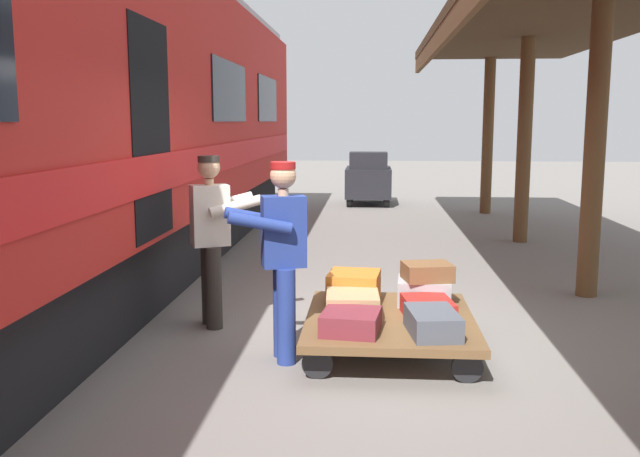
{
  "coord_description": "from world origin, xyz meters",
  "views": [
    {
      "loc": [
        -0.03,
        6.32,
        2.03
      ],
      "look_at": [
        0.4,
        0.62,
        1.15
      ],
      "focal_mm": 38.98,
      "sensor_mm": 36.0,
      "label": 1
    }
  ],
  "objects_px": {
    "suitcase_burgundy_valise": "(351,322)",
    "suitcase_slate_roller": "(433,322)",
    "suitcase_tan_vintage": "(352,305)",
    "suitcase_orange_carryall": "(354,287)",
    "porter_in_overalls": "(281,254)",
    "suitcase_red_plastic": "(428,308)",
    "luggage_cart": "(390,321)",
    "suitcase_gray_aluminum": "(424,291)",
    "porter_by_door": "(212,235)",
    "suitcase_brown_leather": "(427,272)",
    "baggage_tug": "(368,179)"
  },
  "relations": [
    {
      "from": "suitcase_gray_aluminum",
      "to": "baggage_tug",
      "type": "distance_m",
      "value": 10.6
    },
    {
      "from": "suitcase_gray_aluminum",
      "to": "porter_in_overalls",
      "type": "height_order",
      "value": "porter_in_overalls"
    },
    {
      "from": "suitcase_tan_vintage",
      "to": "porter_by_door",
      "type": "bearing_deg",
      "value": -25.31
    },
    {
      "from": "suitcase_tan_vintage",
      "to": "suitcase_slate_roller",
      "type": "xyz_separation_m",
      "value": [
        -0.67,
        0.49,
        -0.01
      ]
    },
    {
      "from": "suitcase_slate_roller",
      "to": "porter_in_overalls",
      "type": "bearing_deg",
      "value": -8.71
    },
    {
      "from": "luggage_cart",
      "to": "suitcase_burgundy_valise",
      "type": "xyz_separation_m",
      "value": [
        0.33,
        0.49,
        0.13
      ]
    },
    {
      "from": "luggage_cart",
      "to": "suitcase_burgundy_valise",
      "type": "relative_size",
      "value": 3.74
    },
    {
      "from": "suitcase_burgundy_valise",
      "to": "suitcase_slate_roller",
      "type": "distance_m",
      "value": 0.67
    },
    {
      "from": "suitcase_orange_carryall",
      "to": "suitcase_slate_roller",
      "type": "bearing_deg",
      "value": 124.38
    },
    {
      "from": "suitcase_orange_carryall",
      "to": "porter_by_door",
      "type": "bearing_deg",
      "value": -7.25
    },
    {
      "from": "suitcase_orange_carryall",
      "to": "suitcase_brown_leather",
      "type": "xyz_separation_m",
      "value": [
        -0.69,
        0.03,
        0.17
      ]
    },
    {
      "from": "suitcase_brown_leather",
      "to": "suitcase_burgundy_valise",
      "type": "bearing_deg",
      "value": 53.65
    },
    {
      "from": "suitcase_tan_vintage",
      "to": "suitcase_brown_leather",
      "type": "xyz_separation_m",
      "value": [
        -0.69,
        -0.45,
        0.21
      ]
    },
    {
      "from": "porter_in_overalls",
      "to": "porter_by_door",
      "type": "xyz_separation_m",
      "value": [
        0.81,
        -0.96,
        0.0
      ]
    },
    {
      "from": "luggage_cart",
      "to": "porter_by_door",
      "type": "distance_m",
      "value": 1.97
    },
    {
      "from": "suitcase_tan_vintage",
      "to": "porter_by_door",
      "type": "height_order",
      "value": "porter_by_door"
    },
    {
      "from": "suitcase_burgundy_valise",
      "to": "porter_in_overalls",
      "type": "bearing_deg",
      "value": -18.0
    },
    {
      "from": "suitcase_red_plastic",
      "to": "suitcase_orange_carryall",
      "type": "bearing_deg",
      "value": -36.16
    },
    {
      "from": "porter_in_overalls",
      "to": "porter_by_door",
      "type": "distance_m",
      "value": 1.26
    },
    {
      "from": "suitcase_orange_carryall",
      "to": "porter_in_overalls",
      "type": "xyz_separation_m",
      "value": [
        0.59,
        0.78,
        0.46
      ]
    },
    {
      "from": "baggage_tug",
      "to": "suitcase_burgundy_valise",
      "type": "bearing_deg",
      "value": 89.63
    },
    {
      "from": "luggage_cart",
      "to": "suitcase_tan_vintage",
      "type": "relative_size",
      "value": 3.56
    },
    {
      "from": "luggage_cart",
      "to": "porter_by_door",
      "type": "bearing_deg",
      "value": -20.93
    },
    {
      "from": "suitcase_tan_vintage",
      "to": "suitcase_orange_carryall",
      "type": "relative_size",
      "value": 1.02
    },
    {
      "from": "suitcase_slate_roller",
      "to": "porter_in_overalls",
      "type": "relative_size",
      "value": 0.35
    },
    {
      "from": "suitcase_red_plastic",
      "to": "suitcase_gray_aluminum",
      "type": "height_order",
      "value": "suitcase_gray_aluminum"
    },
    {
      "from": "suitcase_orange_carryall",
      "to": "baggage_tug",
      "type": "relative_size",
      "value": 0.29
    },
    {
      "from": "suitcase_red_plastic",
      "to": "porter_by_door",
      "type": "distance_m",
      "value": 2.24
    },
    {
      "from": "luggage_cart",
      "to": "suitcase_orange_carryall",
      "type": "bearing_deg",
      "value": -55.62
    },
    {
      "from": "suitcase_orange_carryall",
      "to": "suitcase_brown_leather",
      "type": "bearing_deg",
      "value": 177.17
    },
    {
      "from": "suitcase_brown_leather",
      "to": "porter_by_door",
      "type": "xyz_separation_m",
      "value": [
        2.1,
        -0.21,
        0.29
      ]
    },
    {
      "from": "suitcase_tan_vintage",
      "to": "suitcase_orange_carryall",
      "type": "distance_m",
      "value": 0.49
    },
    {
      "from": "suitcase_orange_carryall",
      "to": "porter_in_overalls",
      "type": "height_order",
      "value": "porter_in_overalls"
    },
    {
      "from": "suitcase_burgundy_valise",
      "to": "suitcase_slate_roller",
      "type": "relative_size",
      "value": 0.8
    },
    {
      "from": "luggage_cart",
      "to": "porter_in_overalls",
      "type": "xyz_separation_m",
      "value": [
        0.93,
        0.29,
        0.65
      ]
    },
    {
      "from": "luggage_cart",
      "to": "porter_in_overalls",
      "type": "distance_m",
      "value": 1.17
    },
    {
      "from": "suitcase_red_plastic",
      "to": "suitcase_slate_roller",
      "type": "xyz_separation_m",
      "value": [
        0.0,
        0.49,
        0.01
      ]
    },
    {
      "from": "suitcase_gray_aluminum",
      "to": "porter_by_door",
      "type": "relative_size",
      "value": 0.29
    },
    {
      "from": "suitcase_tan_vintage",
      "to": "suitcase_red_plastic",
      "type": "bearing_deg",
      "value": 180.0
    },
    {
      "from": "luggage_cart",
      "to": "suitcase_brown_leather",
      "type": "xyz_separation_m",
      "value": [
        -0.36,
        -0.45,
        0.36
      ]
    },
    {
      "from": "suitcase_brown_leather",
      "to": "baggage_tug",
      "type": "bearing_deg",
      "value": -86.67
    },
    {
      "from": "baggage_tug",
      "to": "suitcase_red_plastic",
      "type": "bearing_deg",
      "value": 93.06
    },
    {
      "from": "suitcase_tan_vintage",
      "to": "suitcase_orange_carryall",
      "type": "xyz_separation_m",
      "value": [
        0.0,
        -0.49,
        0.04
      ]
    },
    {
      "from": "luggage_cart",
      "to": "porter_in_overalls",
      "type": "height_order",
      "value": "porter_in_overalls"
    },
    {
      "from": "suitcase_brown_leather",
      "to": "baggage_tug",
      "type": "xyz_separation_m",
      "value": [
        0.62,
        -10.61,
        -0.01
      ]
    },
    {
      "from": "suitcase_burgundy_valise",
      "to": "porter_in_overalls",
      "type": "distance_m",
      "value": 0.81
    },
    {
      "from": "suitcase_red_plastic",
      "to": "suitcase_burgundy_valise",
      "type": "distance_m",
      "value": 0.82
    },
    {
      "from": "suitcase_tan_vintage",
      "to": "porter_in_overalls",
      "type": "height_order",
      "value": "porter_in_overalls"
    },
    {
      "from": "suitcase_slate_roller",
      "to": "porter_by_door",
      "type": "xyz_separation_m",
      "value": [
        2.07,
        -1.15,
        0.51
      ]
    },
    {
      "from": "suitcase_tan_vintage",
      "to": "porter_by_door",
      "type": "relative_size",
      "value": 0.29
    }
  ]
}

